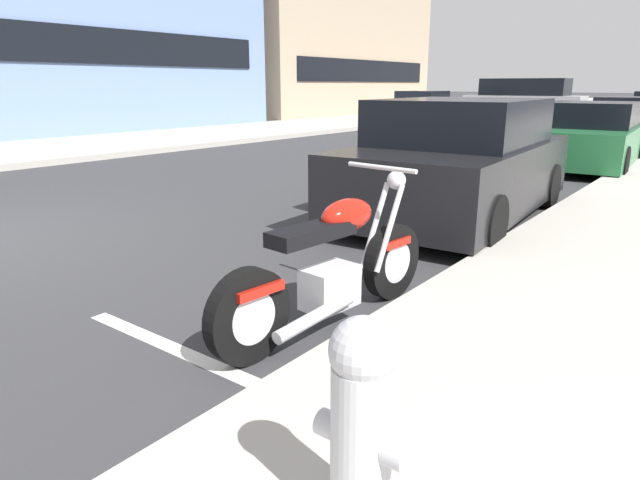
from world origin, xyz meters
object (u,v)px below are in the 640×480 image
Objects in this scene: parked_car_near_corner at (458,163)px; crossing_truck at (524,99)px; parked_car_far_down_curb at (587,137)px; fire_hydrant at (362,418)px; parked_motorcycle at (332,269)px; parked_car_mid_block at (632,122)px; car_opposite_curb at (422,109)px.

crossing_truck reaches higher than parked_car_near_corner.
fire_hydrant is (-11.17, -1.73, -0.07)m from parked_car_far_down_curb.
parked_motorcycle is 0.51× the size of parked_car_near_corner.
parked_car_near_corner is at bearing 103.26° from crossing_truck.
parked_car_far_down_curb is 0.76× the size of crossing_truck.
parked_car_mid_block is at bearing 119.98° from crossing_truck.
crossing_truck is 6.60m from car_opposite_curb.
parked_car_near_corner is 11.67m from parked_car_mid_block.
parked_car_far_down_curb is 1.02× the size of car_opposite_curb.
parked_car_far_down_curb is at bearing 8.29° from parked_motorcycle.
parked_car_far_down_curb is (5.89, -0.25, -0.08)m from parked_car_near_corner.
parked_motorcycle reaches higher than fire_hydrant.
parked_car_mid_block reaches higher than parked_motorcycle.
crossing_truck is (15.61, 6.33, 0.38)m from parked_car_far_down_curb.
crossing_truck is at bearing 16.76° from fire_hydrant.
parked_motorcycle is at bearing -172.77° from parked_car_near_corner.
crossing_truck is 1.35× the size of car_opposite_curb.
crossing_truck is at bearing 20.68° from parked_motorcycle.
parked_car_mid_block is (15.36, 0.52, 0.22)m from parked_motorcycle.
parked_car_far_down_curb is 5.21× the size of fire_hydrant.
fire_hydrant is at bearing -135.44° from parked_motorcycle.
car_opposite_curb is (19.02, 9.09, 0.24)m from parked_motorcycle.
parked_car_far_down_curb is at bearing 109.55° from crossing_truck.
car_opposite_curb is 23.07m from fire_hydrant.
parked_car_near_corner is at bearing -179.10° from parked_car_mid_block.
car_opposite_curb is at bearing 66.97° from crossing_truck.
parked_car_far_down_curb is 0.98× the size of parked_car_mid_block.
parked_car_far_down_curb is 11.30m from fire_hydrant.
parked_car_near_corner reaches higher than fire_hydrant.
parked_car_near_corner is 0.74× the size of crossing_truck.
parked_car_mid_block reaches higher than parked_car_far_down_curb.
fire_hydrant is at bearing -174.47° from parked_car_far_down_curb.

